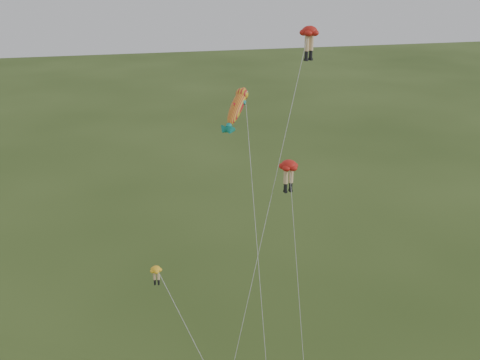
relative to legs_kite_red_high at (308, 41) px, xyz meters
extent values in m
ellipsoid|color=red|center=(0.15, 0.16, 0.63)|extent=(1.79, 1.79, 0.69)
cylinder|color=#E6BD88|center=(-0.04, 0.08, -0.18)|extent=(0.30, 0.30, 1.05)
cylinder|color=black|center=(-0.04, 0.08, -0.96)|extent=(0.24, 0.24, 0.52)
cube|color=black|center=(-0.04, 0.08, -1.30)|extent=(0.28, 0.35, 0.15)
cylinder|color=#E6BD88|center=(0.35, 0.24, -0.18)|extent=(0.30, 0.30, 1.05)
cylinder|color=black|center=(0.35, 0.24, -0.96)|extent=(0.24, 0.24, 0.52)
cube|color=black|center=(0.35, 0.24, -1.30)|extent=(0.28, 0.35, 0.15)
cylinder|color=silver|center=(-3.62, -3.79, -10.45)|extent=(7.59, 7.94, 22.83)
ellipsoid|color=red|center=(-2.35, -3.90, -7.43)|extent=(1.59, 1.59, 0.67)
cylinder|color=#E6BD88|center=(-2.54, -3.94, -8.22)|extent=(0.30, 0.30, 1.02)
cylinder|color=black|center=(-2.54, -3.94, -8.98)|extent=(0.23, 0.23, 0.51)
cube|color=black|center=(-2.54, -3.94, -9.31)|extent=(0.23, 0.32, 0.15)
cylinder|color=#E6BD88|center=(-2.15, -3.85, -8.22)|extent=(0.30, 0.30, 1.02)
cylinder|color=black|center=(-2.15, -3.85, -8.98)|extent=(0.23, 0.23, 0.51)
cube|color=black|center=(-2.15, -3.85, -9.31)|extent=(0.23, 0.32, 0.15)
cylinder|color=silver|center=(-2.29, -6.38, -14.48)|extent=(0.13, 5.00, 14.75)
ellipsoid|color=yellow|center=(-11.57, -6.23, -12.73)|extent=(0.91, 0.91, 0.39)
cylinder|color=#E6BD88|center=(-11.69, -6.20, -13.18)|extent=(0.17, 0.17, 0.59)
cylinder|color=black|center=(-11.69, -6.20, -13.63)|extent=(0.13, 0.13, 0.29)
cube|color=black|center=(-11.69, -6.20, -13.82)|extent=(0.13, 0.19, 0.09)
cylinder|color=#E6BD88|center=(-11.46, -6.25, -13.18)|extent=(0.17, 0.17, 0.59)
cylinder|color=black|center=(-11.46, -6.25, -13.63)|extent=(0.13, 0.13, 0.29)
cube|color=black|center=(-11.46, -6.25, -13.82)|extent=(0.13, 0.19, 0.09)
cylinder|color=silver|center=(-9.59, -8.22, -17.20)|extent=(4.01, 4.02, 9.33)
ellipsoid|color=gold|center=(-5.43, -2.05, -3.75)|extent=(2.53, 2.86, 2.67)
sphere|color=gold|center=(-5.43, -2.05, -3.75)|extent=(1.49, 1.55, 1.27)
cone|color=#14877A|center=(-5.43, -2.05, -3.75)|extent=(1.28, 1.36, 1.22)
cone|color=#14877A|center=(-5.43, -2.05, -3.75)|extent=(1.28, 1.36, 1.22)
cone|color=#14877A|center=(-5.43, -2.05, -3.75)|extent=(0.72, 0.77, 0.68)
cone|color=#14877A|center=(-5.43, -2.05, -3.75)|extent=(0.72, 0.77, 0.68)
cone|color=#B3121D|center=(-5.43, -2.05, -3.75)|extent=(0.75, 0.79, 0.67)
cylinder|color=silver|center=(-5.17, -5.64, -12.80)|extent=(0.55, 7.20, 18.11)
camera|label=1|loc=(-12.94, -35.32, 4.92)|focal=40.00mm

